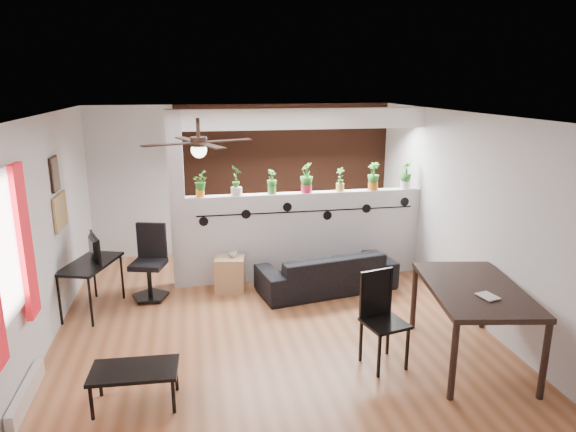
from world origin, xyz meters
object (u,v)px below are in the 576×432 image
Objects in this scene: computer_desk at (90,267)px; dining_table at (474,294)px; potted_plant_1 at (236,179)px; potted_plant_3 at (306,177)px; ceiling_fan at (199,145)px; cup at (233,254)px; potted_plant_2 at (272,181)px; folding_chair at (380,310)px; office_chair at (150,267)px; potted_plant_0 at (200,183)px; potted_plant_6 at (406,174)px; potted_plant_4 at (340,179)px; sofa at (327,272)px; cube_shelf at (230,274)px; potted_plant_5 at (373,175)px; coffee_table at (134,372)px.

computer_desk is 0.62× the size of dining_table.
potted_plant_3 is at bearing 0.00° from potted_plant_1.
ceiling_fan is 10.63× the size of cup.
potted_plant_2 is 0.35× the size of folding_chair.
potted_plant_2 reaches higher than office_chair.
office_chair is at bearing -153.01° from potted_plant_0.
potted_plant_4 is at bearing 180.00° from potted_plant_6.
potted_plant_6 reaches higher than potted_plant_4.
computer_desk is (-3.24, -0.12, 0.34)m from sofa.
ceiling_fan is at bearing -150.49° from potted_plant_6.
potted_plant_3 is at bearing 12.83° from computer_desk.
potted_plant_0 is at bearing 89.36° from ceiling_fan.
potted_plant_1 reaches higher than potted_plant_0.
dining_table is (4.27, -2.06, 0.15)m from computer_desk.
potted_plant_6 is 3.10m from folding_chair.
potted_plant_4 is (2.13, 1.80, -0.77)m from ceiling_fan.
office_chair is (-1.12, -0.04, 0.20)m from cube_shelf.
cube_shelf is 4.55× the size of cup.
computer_desk reaches higher than cup.
potted_plant_5 is at bearing -156.68° from sofa.
office_chair is at bearing -168.11° from potted_plant_2.
sofa is (0.19, -0.57, -1.31)m from potted_plant_3.
potted_plant_0 is at bearing 180.00° from potted_plant_2.
potted_plant_4 is at bearing 0.00° from potted_plant_3.
potted_plant_3 is 1.23× the size of potted_plant_4.
potted_plant_1 is at bearing 66.83° from coffee_table.
cube_shelf is (-1.21, -0.34, -1.33)m from potted_plant_3.
office_chair is at bearing 23.50° from computer_desk.
potted_plant_1 is 1.25× the size of potted_plant_2.
potted_plant_1 is at bearing 16.59° from office_chair.
potted_plant_2 is 1.22m from cup.
cube_shelf is 1.14m from office_chair.
ceiling_fan is 2.38m from coffee_table.
potted_plant_1 reaches higher than coffee_table.
potted_plant_4 is 1.98m from cup.
potted_plant_0 reaches higher than computer_desk.
potted_plant_1 is 1.39m from cube_shelf.
potted_plant_4 is at bearing 0.00° from potted_plant_0.
computer_desk is 0.81m from office_chair.
office_chair is 1.25× the size of coffee_table.
cube_shelf is (0.39, 1.46, -2.06)m from ceiling_fan.
cup is (-2.74, -0.34, -1.02)m from potted_plant_6.
dining_table is at bearing -7.87° from folding_chair.
sofa is (-0.34, -0.57, -1.27)m from potted_plant_4.
potted_plant_0 reaches higher than coffee_table.
potted_plant_2 is at bearing 28.41° from cup.
cup is 1.17m from office_chair.
folding_chair is (-0.83, -2.62, -0.96)m from potted_plant_5.
potted_plant_2 is 0.21× the size of dining_table.
potted_plant_4 is 0.87× the size of potted_plant_6.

